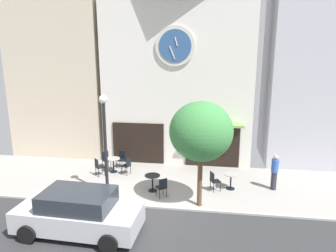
{
  "coord_description": "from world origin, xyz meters",
  "views": [
    {
      "loc": [
        2.18,
        -11.39,
        6.24
      ],
      "look_at": [
        0.13,
        2.6,
        2.82
      ],
      "focal_mm": 33.53,
      "sensor_mm": 36.0,
      "label": 1
    }
  ],
  "objects_px": {
    "cafe_table_center_right": "(152,180)",
    "cafe_chair_facing_street": "(106,158)",
    "street_tree": "(201,132)",
    "street_lamp": "(105,146)",
    "cafe_table_center": "(113,162)",
    "cafe_table_rightmost": "(231,179)",
    "cafe_chair_near_tree": "(214,180)",
    "cafe_chair_outer": "(127,165)",
    "cafe_chair_mid_row": "(122,158)",
    "cafe_chair_by_entrance": "(162,186)",
    "parked_car_silver": "(79,213)",
    "cafe_chair_right_end": "(98,166)",
    "pedestrian_blue": "(274,172)"
  },
  "relations": [
    {
      "from": "street_tree",
      "to": "cafe_chair_facing_street",
      "type": "height_order",
      "value": "street_tree"
    },
    {
      "from": "street_tree",
      "to": "cafe_chair_outer",
      "type": "height_order",
      "value": "street_tree"
    },
    {
      "from": "cafe_table_center_right",
      "to": "cafe_chair_facing_street",
      "type": "height_order",
      "value": "cafe_chair_facing_street"
    },
    {
      "from": "street_tree",
      "to": "street_lamp",
      "type": "bearing_deg",
      "value": 173.99
    },
    {
      "from": "street_lamp",
      "to": "cafe_table_center_right",
      "type": "distance_m",
      "value": 2.65
    },
    {
      "from": "cafe_chair_right_end",
      "to": "cafe_chair_outer",
      "type": "bearing_deg",
      "value": 15.35
    },
    {
      "from": "cafe_table_center_right",
      "to": "cafe_chair_outer",
      "type": "bearing_deg",
      "value": 133.59
    },
    {
      "from": "cafe_chair_by_entrance",
      "to": "cafe_table_center",
      "type": "bearing_deg",
      "value": 139.81
    },
    {
      "from": "cafe_chair_near_tree",
      "to": "cafe_chair_by_entrance",
      "type": "relative_size",
      "value": 1.0
    },
    {
      "from": "cafe_chair_mid_row",
      "to": "cafe_chair_by_entrance",
      "type": "xyz_separation_m",
      "value": [
        2.8,
        -3.34,
        0.0
      ]
    },
    {
      "from": "cafe_chair_right_end",
      "to": "cafe_table_center_right",
      "type": "bearing_deg",
      "value": -24.06
    },
    {
      "from": "street_tree",
      "to": "cafe_table_center",
      "type": "distance_m",
      "value": 6.12
    },
    {
      "from": "cafe_table_center",
      "to": "cafe_chair_by_entrance",
      "type": "distance_m",
      "value": 3.95
    },
    {
      "from": "street_tree",
      "to": "cafe_chair_mid_row",
      "type": "distance_m",
      "value": 6.4
    },
    {
      "from": "cafe_table_rightmost",
      "to": "cafe_chair_by_entrance",
      "type": "height_order",
      "value": "cafe_chair_by_entrance"
    },
    {
      "from": "cafe_chair_mid_row",
      "to": "cafe_chair_outer",
      "type": "bearing_deg",
      "value": -59.23
    },
    {
      "from": "cafe_chair_by_entrance",
      "to": "cafe_chair_right_end",
      "type": "bearing_deg",
      "value": 151.5
    },
    {
      "from": "street_lamp",
      "to": "cafe_table_rightmost",
      "type": "bearing_deg",
      "value": 14.02
    },
    {
      "from": "street_lamp",
      "to": "cafe_table_rightmost",
      "type": "relative_size",
      "value": 6.07
    },
    {
      "from": "cafe_table_center_right",
      "to": "cafe_chair_facing_street",
      "type": "xyz_separation_m",
      "value": [
        -3.08,
        2.51,
        -0.01
      ]
    },
    {
      "from": "cafe_table_rightmost",
      "to": "cafe_chair_mid_row",
      "type": "relative_size",
      "value": 0.82
    },
    {
      "from": "cafe_table_rightmost",
      "to": "parked_car_silver",
      "type": "bearing_deg",
      "value": -140.98
    },
    {
      "from": "cafe_table_center",
      "to": "cafe_chair_right_end",
      "type": "bearing_deg",
      "value": -135.28
    },
    {
      "from": "street_tree",
      "to": "cafe_chair_facing_street",
      "type": "distance_m",
      "value": 6.87
    },
    {
      "from": "street_lamp",
      "to": "cafe_chair_outer",
      "type": "relative_size",
      "value": 4.95
    },
    {
      "from": "cafe_table_rightmost",
      "to": "cafe_chair_mid_row",
      "type": "height_order",
      "value": "cafe_chair_mid_row"
    },
    {
      "from": "street_lamp",
      "to": "cafe_table_center",
      "type": "bearing_deg",
      "value": 102.17
    },
    {
      "from": "cafe_table_center",
      "to": "cafe_chair_by_entrance",
      "type": "bearing_deg",
      "value": -40.19
    },
    {
      "from": "cafe_table_center",
      "to": "parked_car_silver",
      "type": "relative_size",
      "value": 0.17
    },
    {
      "from": "cafe_table_rightmost",
      "to": "cafe_chair_near_tree",
      "type": "height_order",
      "value": "cafe_chair_near_tree"
    },
    {
      "from": "cafe_table_center",
      "to": "cafe_chair_near_tree",
      "type": "height_order",
      "value": "cafe_chair_near_tree"
    },
    {
      "from": "cafe_table_center",
      "to": "cafe_table_center_right",
      "type": "xyz_separation_m",
      "value": [
        2.47,
        -1.96,
        0.0
      ]
    },
    {
      "from": "parked_car_silver",
      "to": "cafe_chair_near_tree",
      "type": "bearing_deg",
      "value": 41.32
    },
    {
      "from": "cafe_chair_outer",
      "to": "parked_car_silver",
      "type": "bearing_deg",
      "value": -92.35
    },
    {
      "from": "cafe_chair_near_tree",
      "to": "cafe_table_rightmost",
      "type": "bearing_deg",
      "value": 21.57
    },
    {
      "from": "street_lamp",
      "to": "cafe_chair_mid_row",
      "type": "distance_m",
      "value": 3.81
    },
    {
      "from": "cafe_table_center",
      "to": "cafe_chair_outer",
      "type": "xyz_separation_m",
      "value": [
        0.8,
        -0.2,
        -0.0
      ]
    },
    {
      "from": "street_lamp",
      "to": "cafe_chair_mid_row",
      "type": "xyz_separation_m",
      "value": [
        -0.35,
        3.38,
        -1.73
      ]
    },
    {
      "from": "street_lamp",
      "to": "cafe_table_center",
      "type": "xyz_separation_m",
      "value": [
        -0.56,
        2.59,
        -1.73
      ]
    },
    {
      "from": "street_tree",
      "to": "pedestrian_blue",
      "type": "height_order",
      "value": "street_tree"
    },
    {
      "from": "street_lamp",
      "to": "cafe_chair_facing_street",
      "type": "bearing_deg",
      "value": 110.33
    },
    {
      "from": "cafe_table_center_right",
      "to": "cafe_chair_near_tree",
      "type": "distance_m",
      "value": 2.79
    },
    {
      "from": "cafe_table_rightmost",
      "to": "cafe_chair_mid_row",
      "type": "distance_m",
      "value": 6.13
    },
    {
      "from": "cafe_chair_outer",
      "to": "cafe_chair_mid_row",
      "type": "bearing_deg",
      "value": 120.77
    },
    {
      "from": "street_tree",
      "to": "cafe_chair_facing_street",
      "type": "bearing_deg",
      "value": 145.8
    },
    {
      "from": "street_tree",
      "to": "cafe_table_center_right",
      "type": "xyz_separation_m",
      "value": [
        -2.17,
        1.06,
        -2.61
      ]
    },
    {
      "from": "street_tree",
      "to": "cafe_chair_outer",
      "type": "bearing_deg",
      "value": 143.8
    },
    {
      "from": "cafe_chair_near_tree",
      "to": "street_lamp",
      "type": "bearing_deg",
      "value": -167.28
    },
    {
      "from": "cafe_chair_near_tree",
      "to": "cafe_chair_mid_row",
      "type": "bearing_deg",
      "value": 155.14
    },
    {
      "from": "cafe_chair_mid_row",
      "to": "cafe_chair_by_entrance",
      "type": "distance_m",
      "value": 4.36
    }
  ]
}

